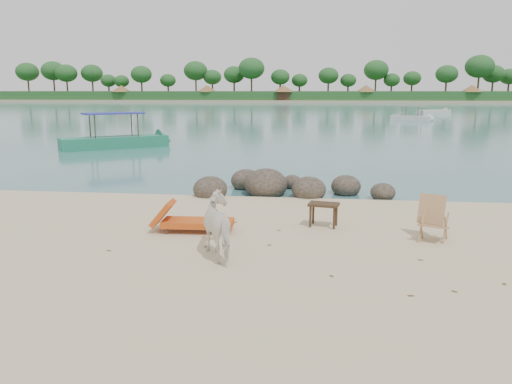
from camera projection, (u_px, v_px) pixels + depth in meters
water at (311, 108)px, 97.20m from camera, size 400.00×400.00×0.00m
far_shore at (314, 100)px, 175.01m from camera, size 420.00×90.00×1.40m
far_scenery at (314, 91)px, 141.99m from camera, size 420.00×18.00×9.50m
boulders at (278, 187)px, 16.26m from camera, size 6.33×2.87×1.05m
cow at (223, 227)px, 9.85m from camera, size 1.32×1.63×1.26m
side_table at (323, 216)px, 12.10m from camera, size 0.79×0.59×0.57m
lounge_chair at (198, 220)px, 11.66m from camera, size 2.09×0.81×0.62m
deck_chair at (434, 221)px, 10.90m from camera, size 0.85×0.88×0.98m
boat_near at (114, 119)px, 29.01m from camera, size 6.45×5.35×3.34m
boat_mid at (412, 108)px, 56.43m from camera, size 5.05×3.97×2.59m
boat_far at (434, 111)px, 70.48m from camera, size 5.89×4.89×0.73m
dead_leaves at (260, 262)px, 9.73m from camera, size 8.86×5.60×0.00m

